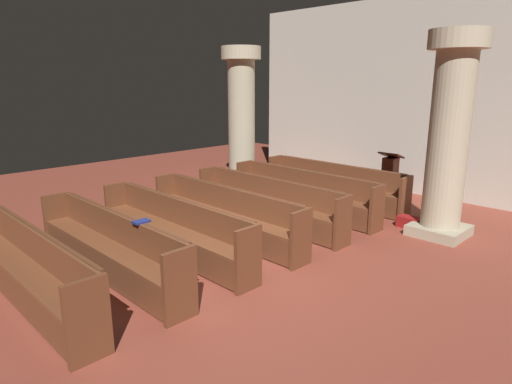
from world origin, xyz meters
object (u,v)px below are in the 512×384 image
pew_row_0 (333,183)px  kneeler_box_red (410,222)px  pew_row_5 (109,244)px  pew_row_4 (173,226)px  hymn_book (141,222)px  pew_row_1 (303,191)px  pew_row_6 (27,266)px  pew_row_3 (224,212)px  pillar_aisle_side (449,133)px  pew_row_2 (267,201)px  pillar_far_side (241,117)px  lectern (389,179)px

pew_row_0 → kneeler_box_red: pew_row_0 is taller
pew_row_0 → kneeler_box_red: 2.06m
pew_row_5 → kneeler_box_red: bearing=67.7°
pew_row_4 → hymn_book: 1.11m
pew_row_0 → pew_row_4: (0.00, -4.19, 0.00)m
pew_row_1 → pew_row_6: size_ratio=1.00×
pew_row_3 → pew_row_6: 3.14m
pew_row_3 → pew_row_1: bearing=90.0°
pew_row_3 → kneeler_box_red: bearing=54.2°
pew_row_0 → pew_row_1: 1.05m
pew_row_4 → kneeler_box_red: bearing=62.4°
pew_row_1 → pillar_aisle_side: bearing=14.4°
pew_row_0 → pew_row_5: 5.24m
pew_row_2 → pew_row_4: size_ratio=1.00×
pillar_aisle_side → pillar_far_side: size_ratio=1.00×
pillar_aisle_side → pillar_far_side: (-5.01, -0.01, 0.00)m
pillar_aisle_side → hymn_book: 5.13m
pew_row_6 → kneeler_box_red: pew_row_6 is taller
pew_row_5 → pillar_aisle_side: (2.53, 4.84, 1.31)m
pillar_far_side → hymn_book: (3.06, -4.64, -0.91)m
pew_row_2 → kneeler_box_red: bearing=40.7°
pew_row_1 → pillar_aisle_side: (2.53, 0.65, 1.31)m
lectern → pew_row_4: bearing=-97.3°
pew_row_2 → pew_row_5: bearing=-90.0°
pillar_aisle_side → pew_row_3: bearing=-132.7°
pillar_far_side → kneeler_box_red: 4.77m
pillar_far_side → kneeler_box_red: bearing=0.3°
pew_row_2 → pew_row_3: 1.05m
pew_row_6 → kneeler_box_red: (1.99, 5.90, -0.36)m
pew_row_2 → pew_row_0: bearing=90.0°
pew_row_1 → pew_row_0: bearing=90.0°
hymn_book → kneeler_box_red: 4.93m
pillar_aisle_side → kneeler_box_red: 1.76m
pew_row_3 → kneeler_box_red: size_ratio=7.99×
hymn_book → pew_row_6: bearing=-114.9°
pew_row_4 → hymn_book: size_ratio=16.17×
pew_row_0 → pillar_aisle_side: 2.88m
pew_row_5 → lectern: bearing=83.9°
pew_row_1 → pew_row_4: 3.14m
hymn_book → kneeler_box_red: size_ratio=0.49×
pew_row_1 → pillar_far_side: (-2.48, 0.64, 1.31)m
pew_row_0 → hymn_book: hymn_book is taller
pew_row_5 → hymn_book: hymn_book is taller
pew_row_4 → pew_row_5: size_ratio=1.00×
pew_row_0 → pew_row_6: size_ratio=1.00×
pew_row_0 → lectern: size_ratio=3.17×
pew_row_1 → pew_row_3: same height
pew_row_1 → lectern: lectern is taller
pew_row_6 → hymn_book: hymn_book is taller
pew_row_4 → pew_row_0: bearing=90.0°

